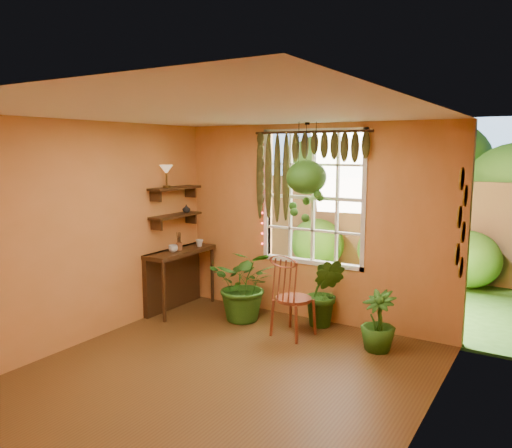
{
  "coord_description": "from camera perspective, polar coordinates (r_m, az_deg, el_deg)",
  "views": [
    {
      "loc": [
        2.9,
        -3.89,
        2.36
      ],
      "look_at": [
        -0.22,
        1.15,
        1.46
      ],
      "focal_mm": 35.0,
      "sensor_mm": 36.0,
      "label": 1
    }
  ],
  "objects": [
    {
      "name": "wall_left",
      "position": [
        6.34,
        -19.52,
        -1.08
      ],
      "size": [
        0.0,
        4.5,
        4.5
      ],
      "primitive_type": "plane",
      "rotation": [
        1.57,
        0.0,
        1.57
      ],
      "color": "#D78A49",
      "rests_on": "floor"
    },
    {
      "name": "shelf_lower",
      "position": [
        7.34,
        -9.17,
        0.96
      ],
      "size": [
        0.25,
        0.9,
        0.04
      ],
      "primitive_type": "cube",
      "color": "#3D2410",
      "rests_on": "wall_left"
    },
    {
      "name": "hanging_basket",
      "position": [
        6.55,
        5.78,
        4.86
      ],
      "size": [
        0.53,
        0.53,
        1.29
      ],
      "color": "black",
      "rests_on": "ceiling"
    },
    {
      "name": "string_lights",
      "position": [
        7.12,
        0.72,
        3.67
      ],
      "size": [
        0.03,
        0.03,
        1.54
      ],
      "primitive_type": null,
      "color": "#FF2633",
      "rests_on": "window"
    },
    {
      "name": "wall_back",
      "position": [
        6.87,
        6.42,
        0.07
      ],
      "size": [
        4.0,
        0.0,
        4.0
      ],
      "primitive_type": "plane",
      "rotation": [
        1.57,
        0.0,
        0.0
      ],
      "color": "#D78A49",
      "rests_on": "floor"
    },
    {
      "name": "floor",
      "position": [
        5.39,
        -4.64,
        -17.38
      ],
      "size": [
        4.5,
        4.5,
        0.0
      ],
      "primitive_type": "plane",
      "color": "brown",
      "rests_on": "ground"
    },
    {
      "name": "wall_right",
      "position": [
        4.12,
        18.27,
        -6.03
      ],
      "size": [
        0.0,
        4.5,
        4.5
      ],
      "primitive_type": "plane",
      "rotation": [
        1.57,
        0.0,
        -1.57
      ],
      "color": "#D78A49",
      "rests_on": "floor"
    },
    {
      "name": "windsor_chair",
      "position": [
        6.41,
        4.1,
        -9.67
      ],
      "size": [
        0.53,
        0.55,
        1.23
      ],
      "rotation": [
        0.0,
        0.0,
        -0.17
      ],
      "color": "brown",
      "rests_on": "floor"
    },
    {
      "name": "cup_b",
      "position": [
        7.57,
        -6.49,
        -2.18
      ],
      "size": [
        0.13,
        0.13,
        0.11
      ],
      "primitive_type": "imported",
      "rotation": [
        0.0,
        0.0,
        0.16
      ],
      "color": "beige",
      "rests_on": "counter_ledge"
    },
    {
      "name": "ceiling",
      "position": [
        4.86,
        -5.03,
        12.57
      ],
      "size": [
        4.5,
        4.5,
        0.0
      ],
      "primitive_type": "plane",
      "rotation": [
        3.14,
        0.0,
        0.0
      ],
      "color": "white",
      "rests_on": "wall_back"
    },
    {
      "name": "valance_vine",
      "position": [
        6.75,
        5.56,
        7.84
      ],
      "size": [
        1.7,
        0.12,
        1.1
      ],
      "color": "#3D2410",
      "rests_on": "window"
    },
    {
      "name": "window",
      "position": [
        6.85,
        6.58,
        3.0
      ],
      "size": [
        1.52,
        0.1,
        1.86
      ],
      "color": "white",
      "rests_on": "wall_back"
    },
    {
      "name": "counter_ledge",
      "position": [
        7.52,
        -9.21,
        -5.45
      ],
      "size": [
        0.4,
        1.2,
        0.9
      ],
      "color": "#3D2410",
      "rests_on": "floor"
    },
    {
      "name": "potted_plant_left",
      "position": [
        6.92,
        -1.21,
        -6.91
      ],
      "size": [
        1.14,
        1.07,
        1.02
      ],
      "primitive_type": "imported",
      "rotation": [
        0.0,
        0.0,
        0.36
      ],
      "color": "#194A13",
      "rests_on": "floor"
    },
    {
      "name": "wall_plates",
      "position": [
        5.81,
        22.34,
        -0.07
      ],
      "size": [
        0.04,
        0.32,
        1.1
      ],
      "primitive_type": null,
      "color": "beige",
      "rests_on": "wall_right"
    },
    {
      "name": "backyard",
      "position": [
        11.14,
        17.8,
        2.62
      ],
      "size": [
        14.0,
        10.0,
        12.0
      ],
      "color": "#255217",
      "rests_on": "ground"
    },
    {
      "name": "tiffany_lamp",
      "position": [
        7.13,
        -10.22,
        5.99
      ],
      "size": [
        0.19,
        0.19,
        0.32
      ],
      "color": "#503917",
      "rests_on": "shelf_upper"
    },
    {
      "name": "potted_plant_mid",
      "position": [
        6.76,
        7.83,
        -7.74
      ],
      "size": [
        0.6,
        0.52,
        0.94
      ],
      "primitive_type": "imported",
      "rotation": [
        0.0,
        0.0,
        0.23
      ],
      "color": "#194A13",
      "rests_on": "floor"
    },
    {
      "name": "shelf_upper",
      "position": [
        7.3,
        -9.24,
        4.07
      ],
      "size": [
        0.25,
        0.9,
        0.04
      ],
      "primitive_type": "cube",
      "color": "#3D2410",
      "rests_on": "wall_left"
    },
    {
      "name": "potted_plant_right",
      "position": [
        6.13,
        13.79,
        -10.71
      ],
      "size": [
        0.51,
        0.51,
        0.72
      ],
      "primitive_type": "imported",
      "rotation": [
        0.0,
        0.0,
        -0.32
      ],
      "color": "#194A13",
      "rests_on": "floor"
    },
    {
      "name": "cup_a",
      "position": [
        7.21,
        -9.46,
        -2.79
      ],
      "size": [
        0.15,
        0.15,
        0.11
      ],
      "primitive_type": "imported",
      "rotation": [
        0.0,
        0.0,
        0.16
      ],
      "color": "silver",
      "rests_on": "counter_ledge"
    },
    {
      "name": "brush_jar",
      "position": [
        7.33,
        -8.79,
        -1.97
      ],
      "size": [
        0.09,
        0.09,
        0.33
      ],
      "color": "brown",
      "rests_on": "counter_ledge"
    },
    {
      "name": "shelf_vase",
      "position": [
        7.51,
        -7.97,
        1.75
      ],
      "size": [
        0.13,
        0.13,
        0.12
      ],
      "primitive_type": "imported",
      "rotation": [
        0.0,
        0.0,
        0.13
      ],
      "color": "#B2AD99",
      "rests_on": "shelf_lower"
    }
  ]
}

